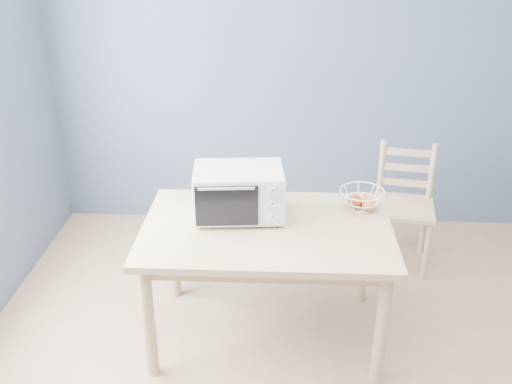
{
  "coord_description": "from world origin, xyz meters",
  "views": [
    {
      "loc": [
        -0.21,
        -2.03,
        2.31
      ],
      "look_at": [
        -0.34,
        0.83,
        0.93
      ],
      "focal_mm": 40.0,
      "sensor_mm": 36.0,
      "label": 1
    }
  ],
  "objects_px": {
    "dining_table": "(267,242)",
    "toaster_oven": "(235,192)",
    "fruit_basket": "(362,199)",
    "dining_chair": "(403,207)"
  },
  "relations": [
    {
      "from": "dining_table",
      "to": "dining_chair",
      "type": "height_order",
      "value": "dining_chair"
    },
    {
      "from": "dining_table",
      "to": "toaster_oven",
      "type": "xyz_separation_m",
      "value": [
        -0.18,
        0.11,
        0.26
      ]
    },
    {
      "from": "dining_table",
      "to": "toaster_oven",
      "type": "distance_m",
      "value": 0.33
    },
    {
      "from": "dining_table",
      "to": "toaster_oven",
      "type": "bearing_deg",
      "value": 148.48
    },
    {
      "from": "fruit_basket",
      "to": "dining_chair",
      "type": "bearing_deg",
      "value": 58.0
    },
    {
      "from": "dining_table",
      "to": "fruit_basket",
      "type": "height_order",
      "value": "fruit_basket"
    },
    {
      "from": "toaster_oven",
      "to": "dining_chair",
      "type": "bearing_deg",
      "value": 29.27
    },
    {
      "from": "toaster_oven",
      "to": "dining_chair",
      "type": "height_order",
      "value": "toaster_oven"
    },
    {
      "from": "toaster_oven",
      "to": "fruit_basket",
      "type": "distance_m",
      "value": 0.75
    },
    {
      "from": "toaster_oven",
      "to": "dining_table",
      "type": "bearing_deg",
      "value": -36.34
    }
  ]
}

